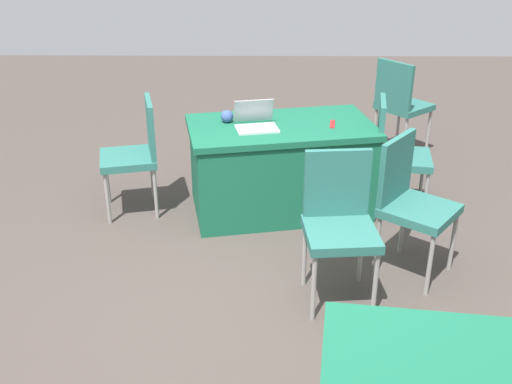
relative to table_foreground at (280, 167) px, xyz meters
name	(u,v)px	position (x,y,z in m)	size (l,w,h in m)	color
ground_plane	(236,327)	(0.31, 1.59, -0.38)	(14.40, 14.40, 0.00)	#4C423D
table_foreground	(280,167)	(0.00, 0.00, 0.00)	(1.60, 1.07, 0.75)	#196647
chair_near_front	(411,198)	(-0.85, 0.93, 0.18)	(0.62, 0.62, 0.97)	#9E9993
chair_tucked_left	(400,101)	(-1.22, -1.22, 0.19)	(0.62, 0.62, 0.98)	#9E9993
chair_tucked_right	(136,149)	(1.17, 0.03, 0.17)	(0.53, 0.53, 0.95)	#9E9993
chair_aisle	(395,150)	(-0.92, 0.02, 0.17)	(0.50, 0.50, 0.95)	#9E9993
chair_back_row	(339,218)	(-0.33, 1.23, 0.19)	(0.48, 0.48, 0.97)	#9E9993
laptop_silver	(256,123)	(0.20, 0.08, 0.41)	(0.37, 0.35, 0.21)	silver
yarn_ball	(227,116)	(0.43, -0.05, 0.42)	(0.10, 0.10, 0.10)	#3F5999
scissors_red	(332,124)	(-0.41, 0.00, 0.38)	(0.18, 0.04, 0.01)	red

